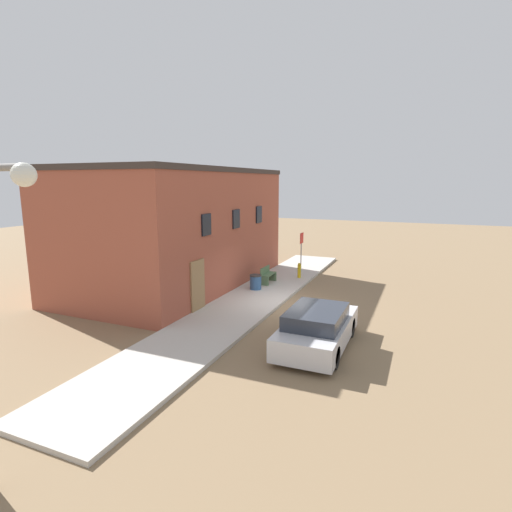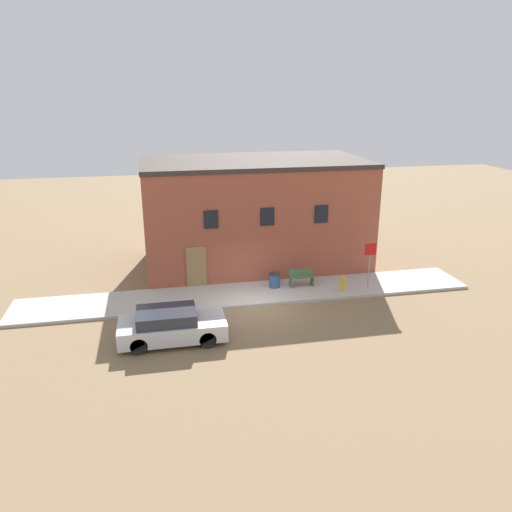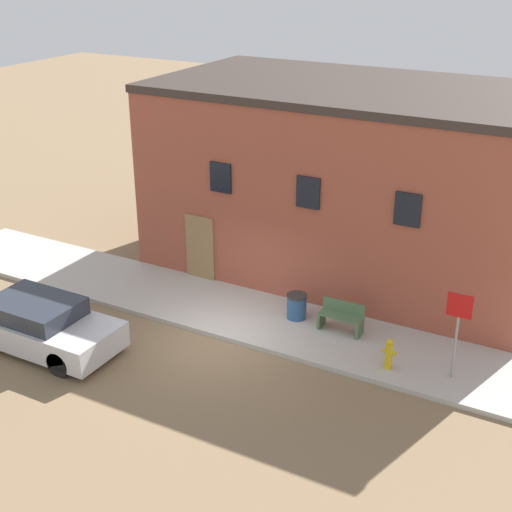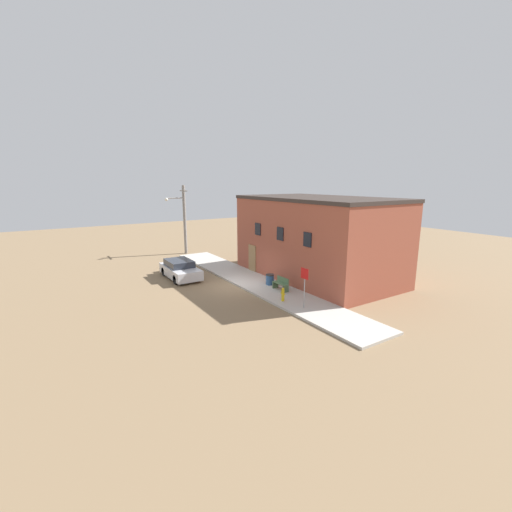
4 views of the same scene
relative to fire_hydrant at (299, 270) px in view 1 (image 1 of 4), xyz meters
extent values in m
plane|color=#846B4C|center=(-4.55, -0.66, -0.55)|extent=(80.00, 80.00, 0.00)
cube|color=#BCB7AD|center=(-4.55, 0.78, -0.48)|extent=(22.08, 2.88, 0.14)
cube|color=#9E4C38|center=(-3.31, 5.52, 2.31)|extent=(12.10, 6.60, 5.73)
cube|color=#382D28|center=(-3.31, 5.52, 5.30)|extent=(12.20, 6.70, 0.24)
cube|color=black|center=(-6.13, 2.19, 3.00)|extent=(0.70, 0.08, 0.90)
cube|color=black|center=(-3.31, 2.19, 3.00)|extent=(0.70, 0.08, 0.90)
cube|color=black|center=(-0.48, 2.19, 3.00)|extent=(0.70, 0.08, 0.90)
cube|color=#937047|center=(-6.94, 2.19, 0.55)|extent=(1.00, 0.08, 2.20)
cylinder|color=gold|center=(0.00, 0.00, -0.07)|extent=(0.18, 0.18, 0.69)
sphere|color=gold|center=(0.00, 0.00, 0.33)|extent=(0.17, 0.17, 0.17)
cylinder|color=gold|center=(-0.14, 0.00, 0.04)|extent=(0.10, 0.08, 0.08)
cylinder|color=gold|center=(0.14, 0.00, 0.04)|extent=(0.10, 0.08, 0.08)
cylinder|color=gray|center=(1.49, 0.36, 0.72)|extent=(0.06, 0.06, 2.27)
cube|color=red|center=(1.49, 0.34, 1.56)|extent=(0.60, 0.02, 0.60)
cube|color=#4C6B47|center=(-2.31, 1.11, -0.19)|extent=(0.08, 0.44, 0.45)
cube|color=#4C6B47|center=(-1.19, 1.11, -0.19)|extent=(0.08, 0.44, 0.45)
cube|color=#4C6B47|center=(-1.75, 1.11, 0.06)|extent=(1.21, 0.44, 0.04)
cube|color=#4C6B47|center=(-1.75, 1.31, 0.25)|extent=(1.21, 0.04, 0.35)
cylinder|color=#2D517F|center=(-3.13, 1.25, -0.08)|extent=(0.55, 0.55, 0.66)
cylinder|color=#2D2D2D|center=(-3.13, 1.25, 0.28)|extent=(0.58, 0.58, 0.06)
sphere|color=silver|center=(-16.74, -1.26, 4.85)|extent=(0.32, 0.32, 0.32)
cylinder|color=black|center=(-7.09, -2.35, -0.22)|extent=(0.67, 0.20, 0.67)
cylinder|color=black|center=(-7.09, -4.03, -0.22)|extent=(0.67, 0.20, 0.67)
cylinder|color=black|center=(-9.71, -2.35, -0.22)|extent=(0.67, 0.20, 0.67)
cylinder|color=black|center=(-9.71, -4.03, -0.22)|extent=(0.67, 0.20, 0.67)
cube|color=silver|center=(-8.40, -3.19, -0.02)|extent=(4.22, 1.89, 0.69)
cube|color=#282D38|center=(-8.61, -3.19, 0.56)|extent=(2.32, 1.66, 0.47)
camera|label=1|loc=(-20.46, -6.16, 4.76)|focal=28.00mm
camera|label=2|loc=(-8.77, -21.40, 8.98)|focal=35.00mm
camera|label=3|loc=(4.38, -14.84, 9.36)|focal=50.00mm
camera|label=4|loc=(15.33, -11.65, 6.51)|focal=24.00mm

